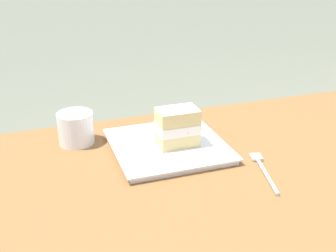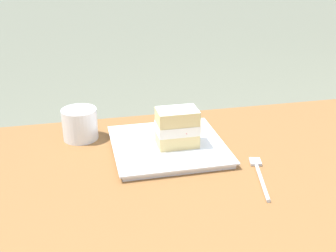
# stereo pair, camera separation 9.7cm
# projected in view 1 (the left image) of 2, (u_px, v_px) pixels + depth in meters

# --- Properties ---
(patio_table) EXTENTS (1.57, 1.02, 0.69)m
(patio_table) POSITION_uv_depth(u_px,v_px,m) (316.00, 229.00, 0.84)
(patio_table) COLOR brown
(patio_table) RESTS_ON ground
(dessert_plate) EXTENTS (0.26, 0.26, 0.02)m
(dessert_plate) POSITION_uv_depth(u_px,v_px,m) (168.00, 146.00, 0.99)
(dessert_plate) COLOR white
(dessert_plate) RESTS_ON patio_table
(cake_slice) EXTENTS (0.10, 0.07, 0.09)m
(cake_slice) POSITION_uv_depth(u_px,v_px,m) (178.00, 127.00, 0.97)
(cake_slice) COLOR #E0C17A
(cake_slice) RESTS_ON dessert_plate
(dessert_fork) EXTENTS (0.06, 0.17, 0.01)m
(dessert_fork) POSITION_uv_depth(u_px,v_px,m) (264.00, 170.00, 0.90)
(dessert_fork) COLOR silver
(dessert_fork) RESTS_ON patio_table
(coffee_cup) EXTENTS (0.09, 0.09, 0.08)m
(coffee_cup) POSITION_uv_depth(u_px,v_px,m) (76.00, 128.00, 1.01)
(coffee_cup) COLOR white
(coffee_cup) RESTS_ON patio_table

